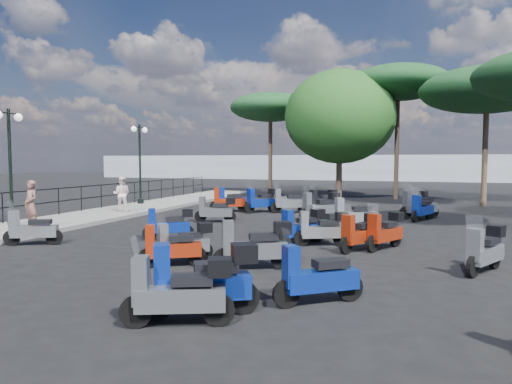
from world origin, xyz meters
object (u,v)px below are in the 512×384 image
(scooter_20, at_px, (302,227))
(scooter_11, at_px, (283,199))
(woman, at_px, (31,205))
(scooter_19, at_px, (179,293))
(pedestrian_far, at_px, (122,194))
(pine_1, at_px, (487,90))
(scooter_13, at_px, (254,246))
(scooter_15, at_px, (329,224))
(scooter_3, at_px, (216,210))
(scooter_7, at_px, (170,248))
(broadleaf_tree, at_px, (340,117))
(scooter_29, at_px, (422,209))
(scooter_23, at_px, (417,202))
(scooter_26, at_px, (485,251))
(pine_2, at_px, (270,108))
(scooter_30, at_px, (385,232))
(lamp_post_1, at_px, (10,159))
(scooter_28, at_px, (418,206))
(scooter_17, at_px, (323,201))
(scooter_5, at_px, (233,201))
(scooter_18, at_px, (317,278))
(scooter_10, at_px, (262,201))
(scooter_14, at_px, (322,229))
(scooter_27, at_px, (360,233))
(scooter_21, at_px, (354,216))
(scooter_8, at_px, (183,243))
(scooter_22, at_px, (320,207))
(pine_0, at_px, (398,83))
(scooter_4, at_px, (228,201))
(scooter_16, at_px, (288,202))
(scooter_2, at_px, (31,230))

(scooter_20, bearing_deg, scooter_11, -32.95)
(woman, relative_size, scooter_19, 1.02)
(pedestrian_far, distance_m, pine_1, 18.80)
(scooter_13, height_order, scooter_15, scooter_13)
(scooter_3, xyz_separation_m, scooter_13, (3.85, -6.67, 0.04))
(scooter_7, height_order, broadleaf_tree, broadleaf_tree)
(woman, distance_m, scooter_29, 14.21)
(scooter_23, relative_size, pine_1, 0.20)
(scooter_19, distance_m, scooter_26, 6.72)
(broadleaf_tree, xyz_separation_m, pine_2, (-5.30, 2.97, 1.08))
(scooter_3, distance_m, scooter_30, 7.25)
(lamp_post_1, distance_m, scooter_28, 15.51)
(scooter_15, relative_size, scooter_17, 1.05)
(scooter_5, relative_size, scooter_18, 1.20)
(scooter_10, height_order, scooter_15, scooter_10)
(lamp_post_1, xyz_separation_m, scooter_14, (10.86, 0.26, -1.97))
(scooter_27, bearing_deg, scooter_20, 10.53)
(scooter_15, bearing_deg, scooter_21, -49.77)
(scooter_18, bearing_deg, scooter_8, 22.14)
(woman, distance_m, scooter_22, 10.36)
(scooter_18, xyz_separation_m, pine_0, (0.62, 21.90, 6.59))
(scooter_3, height_order, scooter_7, scooter_3)
(scooter_10, bearing_deg, scooter_26, 170.21)
(scooter_27, bearing_deg, scooter_21, -52.75)
(scooter_15, xyz_separation_m, scooter_21, (0.51, 2.04, 0.03))
(scooter_3, bearing_deg, scooter_27, -137.36)
(scooter_20, xyz_separation_m, scooter_30, (2.28, -0.08, -0.00))
(scooter_14, height_order, scooter_26, scooter_26)
(scooter_8, height_order, scooter_17, scooter_17)
(woman, height_order, scooter_5, woman)
(scooter_13, distance_m, pine_0, 21.14)
(scooter_4, xyz_separation_m, scooter_8, (2.92, -9.93, -0.05))
(woman, distance_m, scooter_8, 7.04)
(scooter_15, height_order, scooter_30, scooter_15)
(scooter_19, xyz_separation_m, pine_0, (2.29, 23.54, 6.55))
(scooter_19, bearing_deg, scooter_27, -38.68)
(scooter_20, xyz_separation_m, pine_2, (-6.53, 18.38, 5.60))
(scooter_3, distance_m, pine_0, 16.08)
(scooter_16, bearing_deg, scooter_3, 129.61)
(pedestrian_far, relative_size, scooter_29, 0.98)
(scooter_14, height_order, scooter_27, scooter_27)
(scooter_4, xyz_separation_m, scooter_22, (4.59, -1.62, 0.05))
(scooter_14, height_order, scooter_19, scooter_19)
(scooter_2, height_order, scooter_19, scooter_19)
(scooter_4, bearing_deg, scooter_18, -174.00)
(scooter_20, distance_m, pine_2, 20.29)
(scooter_10, height_order, pine_0, pine_0)
(scooter_21, relative_size, scooter_26, 1.14)
(scooter_4, height_order, pine_0, pine_0)
(pedestrian_far, xyz_separation_m, pine_0, (11.12, 12.32, 6.13))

